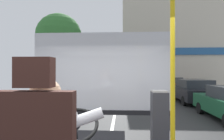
# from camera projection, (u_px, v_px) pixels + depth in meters

# --- Properties ---
(ground) EXTENTS (18.00, 44.00, 0.06)m
(ground) POSITION_uv_depth(u_px,v_px,m) (116.00, 108.00, 10.65)
(ground) COLOR #323232
(handrail_pole) EXTENTS (0.04, 0.04, 1.93)m
(handrail_pole) POSITION_uv_depth(u_px,v_px,m) (173.00, 102.00, 1.79)
(handrail_pole) COLOR gold
(handrail_pole) RESTS_ON bus_floor
(fare_box) EXTENTS (0.21, 0.21, 1.00)m
(fare_box) POSITION_uv_depth(u_px,v_px,m) (159.00, 129.00, 2.51)
(fare_box) COLOR #333338
(fare_box) RESTS_ON bus_floor
(windshield_panel) EXTENTS (2.50, 0.08, 1.48)m
(windshield_panel) POSITION_uv_depth(u_px,v_px,m) (102.00, 82.00, 3.49)
(windshield_panel) COLOR silver
(street_tree) EXTENTS (3.20, 3.20, 6.03)m
(street_tree) POSITION_uv_depth(u_px,v_px,m) (59.00, 37.00, 13.66)
(street_tree) COLOR #4C3828
(street_tree) RESTS_ON ground
(shop_building) EXTENTS (9.06, 5.22, 8.82)m
(shop_building) POSITION_uv_depth(u_px,v_px,m) (168.00, 47.00, 19.17)
(shop_building) COLOR #BCB29E
(shop_building) RESTS_ON ground
(parked_car_black) EXTENTS (2.03, 4.20, 1.47)m
(parked_car_black) POSITION_uv_depth(u_px,v_px,m) (193.00, 91.00, 12.25)
(parked_car_black) COLOR black
(parked_car_black) RESTS_ON ground
(parked_car_red) EXTENTS (1.85, 3.90, 1.43)m
(parked_car_red) POSITION_uv_depth(u_px,v_px,m) (171.00, 85.00, 17.48)
(parked_car_red) COLOR maroon
(parked_car_red) RESTS_ON ground
(parked_car_silver) EXTENTS (2.01, 4.08, 1.24)m
(parked_car_silver) POSITION_uv_depth(u_px,v_px,m) (159.00, 83.00, 22.41)
(parked_car_silver) COLOR silver
(parked_car_silver) RESTS_ON ground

